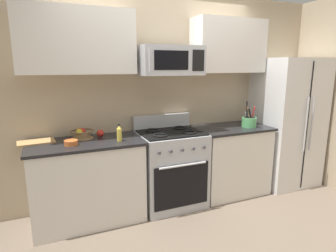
# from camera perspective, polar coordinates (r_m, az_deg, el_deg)

# --- Properties ---
(ground_plane) EXTENTS (16.00, 16.00, 0.00)m
(ground_plane) POSITION_cam_1_polar(r_m,az_deg,el_deg) (3.15, 5.90, -20.61)
(ground_plane) COLOR #6B5B4C
(wall_back) EXTENTS (8.00, 0.10, 2.60)m
(wall_back) POSITION_cam_1_polar(r_m,az_deg,el_deg) (3.66, -1.86, 5.82)
(wall_back) COLOR tan
(wall_back) RESTS_ON ground
(counter_left) EXTENTS (1.19, 0.63, 0.91)m
(counter_left) POSITION_cam_1_polar(r_m,az_deg,el_deg) (3.27, -15.85, -10.75)
(counter_left) COLOR silver
(counter_left) RESTS_ON ground
(range_oven) EXTENTS (0.76, 0.67, 1.09)m
(range_oven) POSITION_cam_1_polar(r_m,az_deg,el_deg) (3.50, 0.53, -8.41)
(range_oven) COLOR #B2B5BA
(range_oven) RESTS_ON ground
(counter_right) EXTENTS (0.98, 0.63, 0.91)m
(counter_right) POSITION_cam_1_polar(r_m,az_deg,el_deg) (3.92, 12.48, -6.70)
(counter_right) COLOR silver
(counter_right) RESTS_ON ground
(refrigerator) EXTENTS (0.85, 0.74, 1.80)m
(refrigerator) POSITION_cam_1_polar(r_m,az_deg,el_deg) (4.39, 22.85, 0.66)
(refrigerator) COLOR silver
(refrigerator) RESTS_ON ground
(microwave) EXTENTS (0.72, 0.44, 0.33)m
(microwave) POSITION_cam_1_polar(r_m,az_deg,el_deg) (3.30, 0.37, 13.10)
(microwave) COLOR #B2B5BA
(upper_cabinets_left) EXTENTS (1.18, 0.34, 0.67)m
(upper_cabinets_left) POSITION_cam_1_polar(r_m,az_deg,el_deg) (3.20, -17.94, 15.99)
(upper_cabinets_left) COLOR silver
(upper_cabinets_right) EXTENTS (0.97, 0.34, 0.67)m
(upper_cabinets_right) POSITION_cam_1_polar(r_m,az_deg,el_deg) (3.86, 12.12, 15.54)
(upper_cabinets_right) COLOR silver
(utensil_crock) EXTENTS (0.19, 0.19, 0.34)m
(utensil_crock) POSITION_cam_1_polar(r_m,az_deg,el_deg) (3.85, 16.10, 0.89)
(utensil_crock) COLOR #59AD66
(utensil_crock) RESTS_ON counter_right
(fruit_basket) EXTENTS (0.26, 0.26, 0.11)m
(fruit_basket) POSITION_cam_1_polar(r_m,az_deg,el_deg) (3.27, -17.05, -1.49)
(fruit_basket) COLOR brown
(fruit_basket) RESTS_ON counter_left
(apple_loose) EXTENTS (0.08, 0.08, 0.08)m
(apple_loose) POSITION_cam_1_polar(r_m,az_deg,el_deg) (3.28, -13.54, -1.44)
(apple_loose) COLOR red
(apple_loose) RESTS_ON counter_left
(cutting_board) EXTENTS (0.38, 0.25, 0.02)m
(cutting_board) POSITION_cam_1_polar(r_m,az_deg,el_deg) (3.26, -25.14, -2.95)
(cutting_board) COLOR tan
(cutting_board) RESTS_ON counter_left
(bottle_oil) EXTENTS (0.05, 0.05, 0.19)m
(bottle_oil) POSITION_cam_1_polar(r_m,az_deg,el_deg) (3.05, -9.83, -1.48)
(bottle_oil) COLOR gold
(bottle_oil) RESTS_ON counter_left
(bottle_vinegar) EXTENTS (0.07, 0.07, 0.22)m
(bottle_vinegar) POSITION_cam_1_polar(r_m,az_deg,el_deg) (4.06, 15.67, 1.85)
(bottle_vinegar) COLOR silver
(bottle_vinegar) RESTS_ON counter_right
(prep_bowl) EXTENTS (0.14, 0.14, 0.05)m
(prep_bowl) POSITION_cam_1_polar(r_m,az_deg,el_deg) (3.03, -19.03, -3.17)
(prep_bowl) COLOR #D1662D
(prep_bowl) RESTS_ON counter_left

